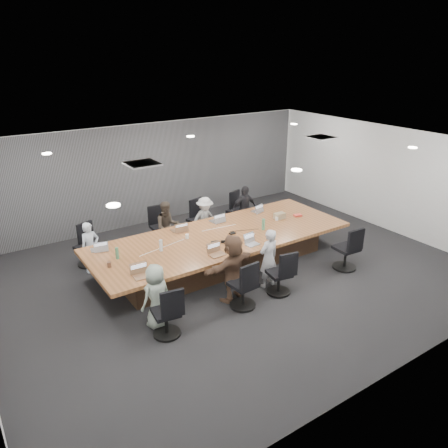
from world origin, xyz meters
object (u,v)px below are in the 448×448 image
bottle_green_left (117,253)px  stapler (225,242)px  conference_table (222,249)px  snack_packet (298,215)px  chair_4 (166,316)px  laptop_0 (98,249)px  person_2 (205,220)px  laptop_4 (143,276)px  person_5 (233,268)px  chair_2 (198,223)px  laptop_5 (217,255)px  bottle_green_right (263,224)px  person_6 (268,258)px  chair_3 (237,214)px  laptop_6 (252,244)px  bottle_clear (161,245)px  mug_brown (109,265)px  laptop_1 (178,230)px  person_1 (168,227)px  laptop_3 (257,211)px  person_4 (156,296)px  chair_7 (346,252)px  person_0 (90,247)px  chair_0 (87,250)px  person_3 (244,209)px  canvas_bag (280,216)px  chair_6 (279,277)px  laptop_2 (217,221)px  chair_5 (243,288)px

bottle_green_left → stapler: 2.29m
conference_table → snack_packet: size_ratio=31.23×
conference_table → chair_4: size_ratio=7.87×
laptop_0 → person_2: (2.96, 0.55, -0.15)m
laptop_4 → person_5: person_5 is taller
chair_2 → laptop_5: size_ratio=2.42×
laptop_0 → bottle_green_right: size_ratio=1.10×
chair_4 → person_6: 2.58m
chair_3 → person_6: bearing=48.1°
laptop_6 → bottle_clear: 1.95m
mug_brown → stapler: size_ratio=0.63×
laptop_1 → person_1: bearing=-85.5°
laptop_3 → chair_3: bearing=-102.6°
person_4 → conference_table: bearing=-163.9°
chair_7 → person_6: size_ratio=0.65×
person_0 → laptop_0: person_0 is taller
person_0 → chair_2: bearing=-3.0°
person_6 → bottle_clear: 2.25m
person_4 → person_1: bearing=-135.1°
chair_7 → bottle_green_left: bottle_green_left is taller
conference_table → mug_brown: 2.68m
person_0 → person_6: person_6 is taller
person_6 → chair_0: bearing=-50.1°
laptop_1 → mug_brown: mug_brown is taller
chair_3 → person_2: person_2 is taller
chair_3 → person_0: (-4.20, -0.35, 0.19)m
chair_2 → stapler: (-0.55, -2.08, 0.37)m
person_2 → laptop_6: (-0.11, -2.15, 0.15)m
chair_2 → bottle_green_right: bearing=92.1°
person_3 → canvas_bag: (0.15, -1.27, 0.17)m
laptop_0 → laptop_3: size_ratio=1.02×
chair_2 → laptop_3: 1.57m
person_0 → person_4: size_ratio=0.96×
person_1 → laptop_1: 0.56m
chair_6 → laptop_2: size_ratio=2.32×
person_2 → laptop_4: person_2 is taller
chair_3 → laptop_5: bearing=30.0°
chair_2 → laptop_4: 3.66m
chair_0 → chair_3: (4.20, 0.00, 0.01)m
laptop_1 → laptop_5: size_ratio=0.98×
laptop_1 → bottle_green_right: 1.98m
chair_7 → snack_packet: 1.69m
conference_table → chair_5: (-0.63, -1.70, 0.00)m
chair_7 → laptop_3: chair_7 is taller
chair_7 → laptop_4: 4.60m
chair_4 → laptop_0: (-0.31, 2.50, 0.37)m
bottle_green_left → bottle_green_right: bearing=-7.4°
conference_table → laptop_0: 2.73m
chair_5 → chair_6: (0.90, 0.00, -0.03)m
laptop_2 → stapler: bearing=63.0°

